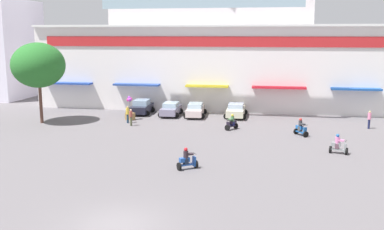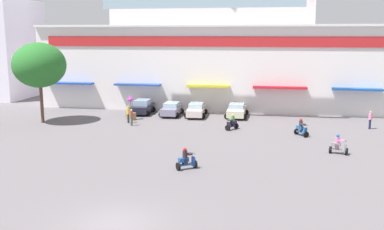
% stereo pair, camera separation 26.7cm
% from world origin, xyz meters
% --- Properties ---
extents(ground_plane, '(128.00, 128.00, 0.00)m').
position_xyz_m(ground_plane, '(0.00, 13.00, 0.00)').
color(ground_plane, '#605B5E').
extents(colonial_building, '(40.85, 15.05, 21.26)m').
position_xyz_m(colonial_building, '(-0.00, 35.49, 8.91)').
color(colonial_building, white).
rests_on(colonial_building, ground).
extents(plaza_tree_0, '(5.15, 5.26, 7.98)m').
position_xyz_m(plaza_tree_0, '(-15.34, 21.35, 5.76)').
color(plaza_tree_0, brown).
rests_on(plaza_tree_0, ground).
extents(parked_car_0, '(2.48, 4.02, 1.59)m').
position_xyz_m(parked_car_0, '(-6.86, 27.82, 0.79)').
color(parked_car_0, '#1E1F2E').
rests_on(parked_car_0, ground).
extents(parked_car_1, '(2.32, 4.11, 1.46)m').
position_xyz_m(parked_car_1, '(-3.43, 27.32, 0.74)').
color(parked_car_1, gray).
rests_on(parked_car_1, ground).
extents(parked_car_2, '(2.44, 4.56, 1.44)m').
position_xyz_m(parked_car_2, '(-0.72, 27.31, 0.74)').
color(parked_car_2, beige).
rests_on(parked_car_2, ground).
extents(parked_car_3, '(2.40, 4.50, 1.47)m').
position_xyz_m(parked_car_3, '(3.61, 27.74, 0.75)').
color(parked_car_3, beige).
rests_on(parked_car_3, ground).
extents(scooter_rider_0, '(1.24, 1.50, 1.56)m').
position_xyz_m(scooter_rider_0, '(9.83, 20.00, 0.64)').
color(scooter_rider_0, black).
rests_on(scooter_rider_0, ground).
extents(scooter_rider_1, '(1.40, 0.89, 1.51)m').
position_xyz_m(scooter_rider_1, '(12.15, 14.49, 0.62)').
color(scooter_rider_1, black).
rests_on(scooter_rider_1, ground).
extents(scooter_rider_2, '(1.21, 1.46, 1.46)m').
position_xyz_m(scooter_rider_2, '(3.66, 21.50, 0.60)').
color(scooter_rider_2, black).
rests_on(scooter_rider_2, ground).
extents(scooter_rider_4, '(1.41, 1.21, 1.48)m').
position_xyz_m(scooter_rider_4, '(1.73, 8.90, 0.61)').
color(scooter_rider_4, black).
rests_on(scooter_rider_4, ground).
extents(pedestrian_0, '(0.35, 0.35, 1.72)m').
position_xyz_m(pedestrian_0, '(-6.83, 22.72, 0.98)').
color(pedestrian_0, '#1D344D').
rests_on(pedestrian_0, ground).
extents(pedestrian_1, '(0.45, 0.45, 1.65)m').
position_xyz_m(pedestrian_1, '(-6.10, 21.49, 0.95)').
color(pedestrian_1, '#494F36').
rests_on(pedestrian_1, ground).
extents(pedestrian_2, '(0.46, 0.46, 1.71)m').
position_xyz_m(pedestrian_2, '(16.35, 23.98, 0.99)').
color(pedestrian_2, '#191E43').
rests_on(pedestrian_2, ground).
extents(balloon_vendor_cart, '(1.06, 0.90, 2.47)m').
position_xyz_m(balloon_vendor_cart, '(-7.10, 24.35, 0.94)').
color(balloon_vendor_cart, olive).
rests_on(balloon_vendor_cart, ground).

